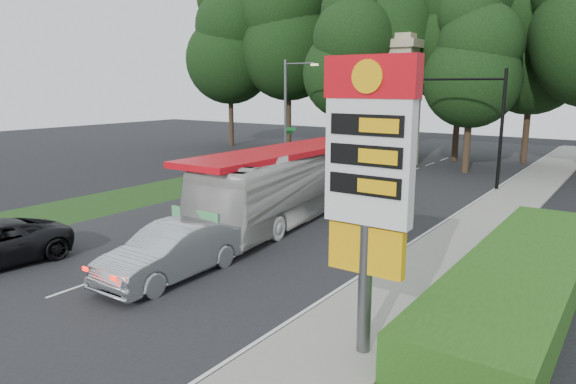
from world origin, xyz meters
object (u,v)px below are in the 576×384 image
Objects in this scene: traffic_signal_mast at (480,112)px; streetlight_signs at (288,111)px; monument at (400,100)px; transit_bus at (286,185)px; gas_station_pylon at (369,168)px; sedan_silver at (172,252)px.

streetlight_signs is (-12.67, -1.99, -0.23)m from traffic_signal_mast.
monument reaches higher than streetlight_signs.
streetlight_signs is at bearing -121.97° from monument.
monument is 19.33m from transit_bus.
traffic_signal_mast is at bearing 99.09° from gas_station_pylon.
sedan_silver is (-3.91, -21.10, -3.79)m from traffic_signal_mast.
traffic_signal_mast is 1.34× the size of sedan_silver.
gas_station_pylon is 22.29m from traffic_signal_mast.
gas_station_pylon is 0.95× the size of traffic_signal_mast.
monument is 1.87× the size of sedan_silver.
traffic_signal_mast is at bearing -38.00° from monument.
streetlight_signs is 1.49× the size of sedan_silver.
streetlight_signs is at bearing 113.25° from sedan_silver.
streetlight_signs reaches higher than traffic_signal_mast.
sedan_silver is (3.77, -27.10, -4.22)m from monument.
sedan_silver is (8.76, -19.11, -3.55)m from streetlight_signs.
gas_station_pylon is 8.29m from sedan_silver.
traffic_signal_mast is 14.18m from transit_bus.
gas_station_pylon is 0.68× the size of monument.
monument reaches higher than gas_station_pylon.
gas_station_pylon is 30.17m from monument.
streetlight_signs is at bearing -171.08° from traffic_signal_mast.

